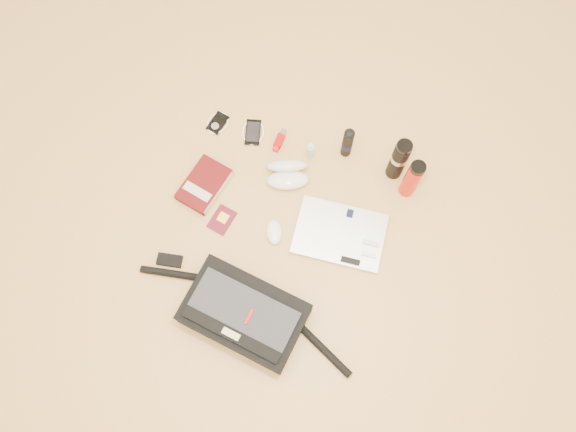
{
  "coord_description": "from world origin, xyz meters",
  "views": [
    {
      "loc": [
        0.22,
        -0.54,
        2.1
      ],
      "look_at": [
        -0.01,
        0.11,
        0.06
      ],
      "focal_mm": 35.0,
      "sensor_mm": 36.0,
      "label": 1
    }
  ],
  "objects": [
    {
      "name": "aerosol_can",
      "position": [
        0.12,
        0.47,
        0.09
      ],
      "size": [
        0.05,
        0.05,
        0.18
      ],
      "rotation": [
        0.0,
        0.0,
        -0.2
      ],
      "color": "black",
      "rests_on": "ground"
    },
    {
      "name": "thermos_red",
      "position": [
        0.4,
        0.39,
        0.12
      ],
      "size": [
        0.07,
        0.07,
        0.23
      ],
      "rotation": [
        0.0,
        0.0,
        0.18
      ],
      "color": "red",
      "rests_on": "ground"
    },
    {
      "name": "inhaler",
      "position": [
        -0.16,
        0.42,
        0.01
      ],
      "size": [
        0.03,
        0.1,
        0.03
      ],
      "rotation": [
        0.0,
        0.0,
        -0.03
      ],
      "color": "#9D0708",
      "rests_on": "ground"
    },
    {
      "name": "ipod",
      "position": [
        -0.43,
        0.41,
        0.01
      ],
      "size": [
        0.1,
        0.11,
        0.01
      ],
      "rotation": [
        0.0,
        0.0,
        -0.19
      ],
      "color": "black",
      "rests_on": "ground"
    },
    {
      "name": "sunglasses_case",
      "position": [
        -0.07,
        0.28,
        0.03
      ],
      "size": [
        0.21,
        0.19,
        0.1
      ],
      "rotation": [
        0.0,
        0.0,
        0.39
      ],
      "color": "silver",
      "rests_on": "ground"
    },
    {
      "name": "passport",
      "position": [
        -0.25,
        0.02,
        0.0
      ],
      "size": [
        0.1,
        0.12,
        0.01
      ],
      "rotation": [
        0.0,
        0.0,
        -0.17
      ],
      "color": "#550D1A",
      "rests_on": "ground"
    },
    {
      "name": "messenger_bag",
      "position": [
        -0.03,
        -0.3,
        0.06
      ],
      "size": [
        0.88,
        0.31,
        0.12
      ],
      "rotation": [
        0.0,
        0.0,
        -0.12
      ],
      "color": "black",
      "rests_on": "ground"
    },
    {
      "name": "laptop",
      "position": [
        0.2,
        0.12,
        0.01
      ],
      "size": [
        0.36,
        0.27,
        0.03
      ],
      "rotation": [
        0.0,
        0.0,
        0.09
      ],
      "color": "#B7B7B9",
      "rests_on": "ground"
    },
    {
      "name": "ground",
      "position": [
        0.0,
        0.0,
        0.0
      ],
      "size": [
        4.0,
        4.0,
        0.0
      ],
      "primitive_type": "plane",
      "color": "tan",
      "rests_on": "ground"
    },
    {
      "name": "book",
      "position": [
        -0.37,
        0.13,
        0.02
      ],
      "size": [
        0.18,
        0.24,
        0.04
      ],
      "rotation": [
        0.0,
        0.0,
        -0.2
      ],
      "color": "#48090B",
      "rests_on": "ground"
    },
    {
      "name": "spray_bottle",
      "position": [
        -0.02,
        0.4,
        0.05
      ],
      "size": [
        0.04,
        0.04,
        0.11
      ],
      "rotation": [
        0.0,
        0.0,
        -0.27
      ],
      "color": "#9EC8D7",
      "rests_on": "ground"
    },
    {
      "name": "phone",
      "position": [
        -0.27,
        0.42,
        0.01
      ],
      "size": [
        0.11,
        0.13,
        0.01
      ],
      "rotation": [
        0.0,
        0.0,
        0.27
      ],
      "color": "black",
      "rests_on": "ground"
    },
    {
      "name": "thermos_black",
      "position": [
        0.33,
        0.45,
        0.12
      ],
      "size": [
        0.08,
        0.08,
        0.25
      ],
      "rotation": [
        0.0,
        0.0,
        -0.32
      ],
      "color": "black",
      "rests_on": "ground"
    },
    {
      "name": "mouse",
      "position": [
        -0.04,
        0.04,
        0.02
      ],
      "size": [
        0.09,
        0.12,
        0.03
      ],
      "rotation": [
        0.0,
        0.0,
        0.4
      ],
      "color": "white",
      "rests_on": "ground"
    }
  ]
}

